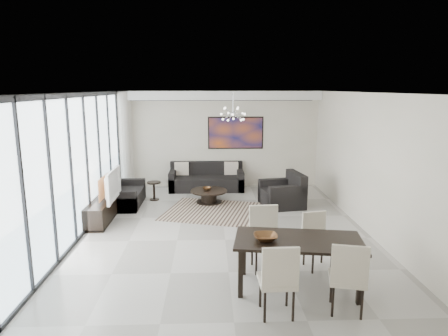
{
  "coord_description": "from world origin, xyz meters",
  "views": [
    {
      "loc": [
        -0.31,
        -7.55,
        3.0
      ],
      "look_at": [
        0.02,
        1.09,
        1.25
      ],
      "focal_mm": 32.0,
      "sensor_mm": 36.0,
      "label": 1
    }
  ],
  "objects_px": {
    "coffee_table": "(209,196)",
    "television": "(108,185)",
    "sofa_main": "(207,181)",
    "tv_console": "(102,211)",
    "dining_table": "(298,245)"
  },
  "relations": [
    {
      "from": "coffee_table",
      "to": "television",
      "type": "height_order",
      "value": "television"
    },
    {
      "from": "sofa_main",
      "to": "television",
      "type": "height_order",
      "value": "television"
    },
    {
      "from": "sofa_main",
      "to": "tv_console",
      "type": "distance_m",
      "value": 3.69
    },
    {
      "from": "television",
      "to": "dining_table",
      "type": "height_order",
      "value": "television"
    },
    {
      "from": "coffee_table",
      "to": "sofa_main",
      "type": "xyz_separation_m",
      "value": [
        -0.07,
        1.42,
        0.08
      ]
    },
    {
      "from": "tv_console",
      "to": "television",
      "type": "relative_size",
      "value": 1.3
    },
    {
      "from": "television",
      "to": "coffee_table",
      "type": "bearing_deg",
      "value": -60.12
    },
    {
      "from": "television",
      "to": "dining_table",
      "type": "xyz_separation_m",
      "value": [
        3.61,
        -3.32,
        -0.13
      ]
    },
    {
      "from": "coffee_table",
      "to": "television",
      "type": "distance_m",
      "value": 2.72
    },
    {
      "from": "coffee_table",
      "to": "tv_console",
      "type": "distance_m",
      "value": 2.82
    },
    {
      "from": "sofa_main",
      "to": "tv_console",
      "type": "bearing_deg",
      "value": -130.01
    },
    {
      "from": "coffee_table",
      "to": "television",
      "type": "relative_size",
      "value": 0.8
    },
    {
      "from": "sofa_main",
      "to": "television",
      "type": "relative_size",
      "value": 1.83
    },
    {
      "from": "coffee_table",
      "to": "television",
      "type": "xyz_separation_m",
      "value": [
        -2.28,
        -1.34,
        0.64
      ]
    },
    {
      "from": "tv_console",
      "to": "television",
      "type": "distance_m",
      "value": 0.62
    }
  ]
}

